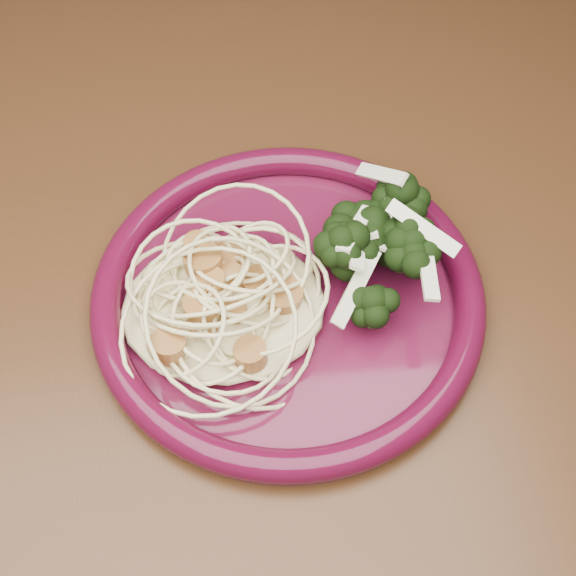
# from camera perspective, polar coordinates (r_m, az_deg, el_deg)

# --- Properties ---
(dining_table) EXTENTS (1.20, 0.80, 0.75)m
(dining_table) POSITION_cam_1_polar(r_m,az_deg,el_deg) (0.67, 6.14, -3.20)
(dining_table) COLOR #472814
(dining_table) RESTS_ON ground
(dinner_plate) EXTENTS (0.31, 0.31, 0.02)m
(dinner_plate) POSITION_cam_1_polar(r_m,az_deg,el_deg) (0.56, 0.00, -0.58)
(dinner_plate) COLOR #4D0E26
(dinner_plate) RESTS_ON dining_table
(spaghetti_pile) EXTENTS (0.16, 0.14, 0.03)m
(spaghetti_pile) POSITION_cam_1_polar(r_m,az_deg,el_deg) (0.54, -4.67, -0.75)
(spaghetti_pile) COLOR beige
(spaghetti_pile) RESTS_ON dinner_plate
(scallop_cluster) EXTENTS (0.14, 0.14, 0.04)m
(scallop_cluster) POSITION_cam_1_polar(r_m,az_deg,el_deg) (0.51, -4.95, 1.53)
(scallop_cluster) COLOR #AF783B
(scallop_cluster) RESTS_ON spaghetti_pile
(broccoli_pile) EXTENTS (0.11, 0.17, 0.05)m
(broccoli_pile) POSITION_cam_1_polar(r_m,az_deg,el_deg) (0.55, 5.67, 1.82)
(broccoli_pile) COLOR black
(broccoli_pile) RESTS_ON dinner_plate
(onion_garnish) EXTENTS (0.08, 0.11, 0.05)m
(onion_garnish) POSITION_cam_1_polar(r_m,az_deg,el_deg) (0.52, 5.97, 3.98)
(onion_garnish) COLOR white
(onion_garnish) RESTS_ON broccoli_pile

